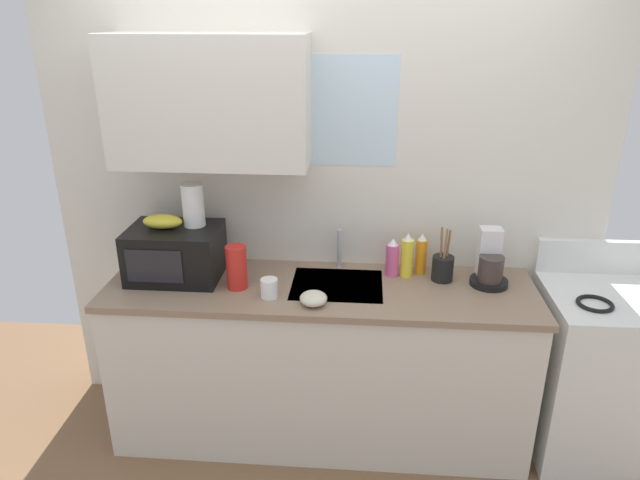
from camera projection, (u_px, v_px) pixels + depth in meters
name	position (u px, v px, depth m)	size (l,w,h in m)	color
kitchen_wall_assembly	(304.00, 180.00, 3.01)	(2.94, 0.42, 2.50)	silver
counter_unit	(320.00, 360.00, 3.06)	(2.17, 0.63, 0.90)	silver
sink_faucet	(339.00, 248.00, 3.07)	(0.03, 0.03, 0.22)	#B2B5BA
stove_range	(596.00, 372.00, 2.96)	(0.60, 0.60, 1.08)	white
microwave	(175.00, 253.00, 2.94)	(0.46, 0.35, 0.27)	black
banana_bunch	(163.00, 221.00, 2.89)	(0.20, 0.11, 0.07)	gold
paper_towel_roll	(193.00, 205.00, 2.89)	(0.11, 0.11, 0.22)	white
coffee_maker	(490.00, 264.00, 2.89)	(0.19, 0.21, 0.28)	black
dish_soap_bottle_pink	(392.00, 258.00, 2.98)	(0.07, 0.07, 0.21)	#E55999
dish_soap_bottle_yellow	(407.00, 256.00, 2.96)	(0.06, 0.06, 0.24)	yellow
dish_soap_bottle_orange	(421.00, 255.00, 3.00)	(0.06, 0.06, 0.22)	orange
cereal_canister	(236.00, 267.00, 2.84)	(0.10, 0.10, 0.22)	red
mug_white	(269.00, 288.00, 2.76)	(0.08, 0.08, 0.10)	white
utensil_crock	(443.00, 267.00, 2.93)	(0.11, 0.11, 0.29)	black
small_bowl	(313.00, 298.00, 2.70)	(0.13, 0.13, 0.07)	beige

